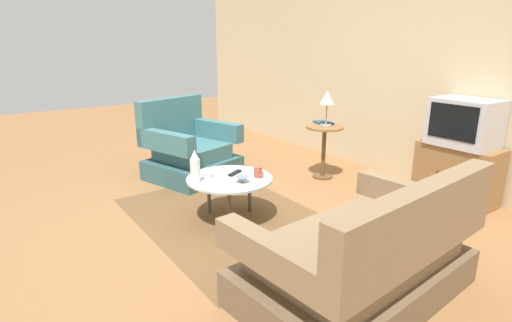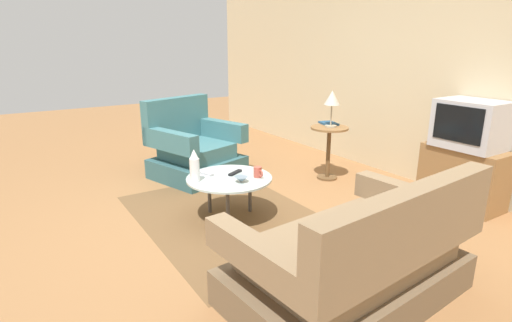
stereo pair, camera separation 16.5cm
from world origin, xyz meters
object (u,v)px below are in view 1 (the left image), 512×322
Objects in this scene: coffee_table at (230,181)px; couch at (363,258)px; bowl at (242,180)px; book at (323,123)px; mug at (258,172)px; television at (465,122)px; vase at (195,167)px; tv_stand at (457,174)px; armchair at (189,152)px; table_lamp at (327,99)px; tv_remote_dark at (235,173)px; side_table at (324,141)px; tv_remote_silver at (207,174)px.

couch is at bearing 2.13° from coffee_table.
coffee_table is 6.54× the size of bowl.
bowl is (-1.37, -0.03, 0.16)m from couch.
mug is at bearing -51.16° from book.
bowl is (-0.81, -2.16, -0.41)m from television.
bowl is (0.25, 0.34, -0.12)m from vase.
couch is at bearing 1.34° from bowl.
television reaches higher than couch.
couch is at bearing -75.15° from tv_stand.
armchair is at bearing 81.37° from couch.
table_lamp reaches higher than tv_remote_dark.
table_lamp is at bearing 103.11° from coffee_table.
side_table reaches higher than coffee_table.
vase reaches higher than bowl.
side_table reaches higher than tv_remote_dark.
side_table is at bearing 109.67° from bowl.
coffee_table is 4.48× the size of tv_remote_dark.
couch is 2.07× the size of tv_stand.
coffee_table is at bearing -171.86° from bowl.
coffee_table is 2.39m from tv_stand.
tv_remote_silver is (-1.73, -0.20, 0.14)m from couch.
coffee_table is 1.85× the size of table_lamp.
mug is 1.04× the size of bowl.
book is (-0.69, 1.67, 0.22)m from bowl.
armchair is 1.46× the size of coffee_table.
vase reaches higher than tv_remote_dark.
mug is 1.62m from book.
mug is at bearing -113.44° from tv_stand.
television is (-0.00, 0.00, 0.54)m from tv_stand.
tv_remote_silver is at bearing -130.45° from mug.
coffee_table is at bearing 77.77° from vase.
vase is at bearing -62.75° from book.
tv_remote_silver is (-0.11, -0.25, 0.00)m from tv_remote_dark.
mug is 0.71× the size of tv_remote_dark.
couch reaches higher than tv_remote_silver.
couch reaches higher than tv_stand.
mug is (-0.85, -1.95, 0.16)m from tv_stand.
tv_stand is 0.54m from television.
armchair is 1.27m from tv_remote_silver.
television is 4.07× the size of tv_remote_silver.
coffee_table is 1.33× the size of television.
mug is at bearing 100.12° from bowl.
table_lamp is 2.91× the size of tv_remote_silver.
bowl is at bearing 8.14° from coffee_table.
book is at bearing 114.06° from mug.
mug is at bearing 71.76° from armchair.
couch is at bearing -118.15° from tv_remote_dark.
side_table reaches higher than mug.
vase is (0.31, -1.90, 0.10)m from side_table.
couch is 2.47m from side_table.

